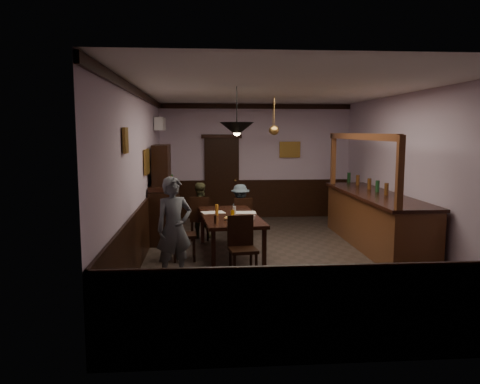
{
  "coord_description": "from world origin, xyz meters",
  "views": [
    {
      "loc": [
        -1.38,
        -8.26,
        2.27
      ],
      "look_at": [
        -0.7,
        0.38,
        1.15
      ],
      "focal_mm": 35.0,
      "sensor_mm": 36.0,
      "label": 1
    }
  ],
  "objects": [
    {
      "name": "pastry_plate",
      "position": [
        -0.89,
        -0.36,
        0.76
      ],
      "size": [
        0.22,
        0.22,
        0.01
      ],
      "primitive_type": "cylinder",
      "color": "white",
      "rests_on": "dining_table"
    },
    {
      "name": "sideboard",
      "position": [
        -2.21,
        1.59,
        0.8
      ],
      "size": [
        0.54,
        1.51,
        2.0
      ],
      "color": "black",
      "rests_on": "ground"
    },
    {
      "name": "soda_can",
      "position": [
        -0.86,
        0.04,
        0.81
      ],
      "size": [
        0.07,
        0.07,
        0.12
      ],
      "primitive_type": "cylinder",
      "color": "orange",
      "rests_on": "dining_table"
    },
    {
      "name": "pastry_ring_b",
      "position": [
        -0.89,
        -0.32,
        0.79
      ],
      "size": [
        0.13,
        0.13,
        0.04
      ],
      "primitive_type": "torus",
      "color": "#C68C47",
      "rests_on": "pastry_plate"
    },
    {
      "name": "chair_side",
      "position": [
        -1.81,
        -0.1,
        0.53
      ],
      "size": [
        0.44,
        0.44,
        0.97
      ],
      "rotation": [
        0.0,
        0.0,
        1.63
      ],
      "color": "black",
      "rests_on": "ground"
    },
    {
      "name": "water_glass",
      "position": [
        -0.81,
        0.25,
        0.82
      ],
      "size": [
        0.06,
        0.06,
        0.15
      ],
      "primitive_type": "cylinder",
      "color": "silver",
      "rests_on": "dining_table"
    },
    {
      "name": "pepper_mill",
      "position": [
        -1.19,
        -0.59,
        0.82
      ],
      "size": [
        0.04,
        0.04,
        0.14
      ],
      "primitive_type": "cylinder",
      "color": "black",
      "rests_on": "dining_table"
    },
    {
      "name": "coffee_cup",
      "position": [
        -0.53,
        -0.34,
        0.8
      ],
      "size": [
        0.09,
        0.09,
        0.07
      ],
      "primitive_type": "imported",
      "rotation": [
        0.0,
        0.0,
        0.09
      ],
      "color": "white",
      "rests_on": "saucer"
    },
    {
      "name": "chair_far_left",
      "position": [
        -1.47,
        1.41,
        0.51
      ],
      "size": [
        0.41,
        0.41,
        0.93
      ],
      "rotation": [
        0.0,
        0.0,
        3.13
      ],
      "color": "black",
      "rests_on": "ground"
    },
    {
      "name": "picture_back",
      "position": [
        0.9,
        3.96,
        1.8
      ],
      "size": [
        0.55,
        0.04,
        0.42
      ],
      "color": "olive",
      "rests_on": "ground"
    },
    {
      "name": "person_standing",
      "position": [
        -1.84,
        -1.16,
        0.8
      ],
      "size": [
        0.69,
        0.59,
        1.59
      ],
      "primitive_type": "imported",
      "rotation": [
        0.0,
        0.0,
        0.43
      ],
      "color": "#53575E",
      "rests_on": "ground"
    },
    {
      "name": "pendant_brass_mid",
      "position": [
        0.1,
        1.47,
        2.3
      ],
      "size": [
        0.2,
        0.2,
        0.81
      ],
      "color": "#BF8C3F",
      "rests_on": "ground"
    },
    {
      "name": "ac_unit",
      "position": [
        -2.38,
        2.9,
        2.45
      ],
      "size": [
        0.2,
        0.85,
        0.3
      ],
      "color": "white",
      "rests_on": "ground"
    },
    {
      "name": "chair_far_right",
      "position": [
        -0.56,
        1.49,
        0.48
      ],
      "size": [
        0.42,
        0.42,
        0.89
      ],
      "rotation": [
        0.0,
        0.0,
        3.24
      ],
      "color": "black",
      "rests_on": "ground"
    },
    {
      "name": "person_seated_right",
      "position": [
        -0.59,
        1.76,
        0.57
      ],
      "size": [
        0.83,
        0.62,
        1.14
      ],
      "primitive_type": "imported",
      "rotation": [
        0.0,
        0.0,
        3.43
      ],
      "color": "#4D606E",
      "rests_on": "ground"
    },
    {
      "name": "chair_near",
      "position": [
        -0.79,
        -1.14,
        0.53
      ],
      "size": [
        0.47,
        0.47,
        0.96
      ],
      "rotation": [
        0.0,
        0.0,
        0.14
      ],
      "color": "black",
      "rests_on": "ground"
    },
    {
      "name": "pastry_ring_a",
      "position": [
        -0.97,
        -0.34,
        0.79
      ],
      "size": [
        0.13,
        0.13,
        0.04
      ],
      "primitive_type": "torus",
      "color": "#C68C47",
      "rests_on": "pastry_plate"
    },
    {
      "name": "saucer",
      "position": [
        -0.59,
        -0.33,
        0.76
      ],
      "size": [
        0.15,
        0.15,
        0.01
      ],
      "primitive_type": "cylinder",
      "color": "white",
      "rests_on": "dining_table"
    },
    {
      "name": "room",
      "position": [
        0.0,
        0.0,
        1.5
      ],
      "size": [
        5.01,
        8.01,
        3.01
      ],
      "color": "#2D2621",
      "rests_on": "ground"
    },
    {
      "name": "bar_counter",
      "position": [
        1.99,
        0.61,
        0.57
      ],
      "size": [
        0.93,
        3.99,
        2.24
      ],
      "color": "#502515",
      "rests_on": "ground"
    },
    {
      "name": "napkin",
      "position": [
        -0.91,
        -0.03,
        0.75
      ],
      "size": [
        0.16,
        0.16,
        0.0
      ],
      "primitive_type": "cube",
      "rotation": [
        0.0,
        0.0,
        0.09
      ],
      "color": "#E8E956",
      "rests_on": "dining_table"
    },
    {
      "name": "pendant_iron",
      "position": [
        -0.83,
        -0.62,
        2.31
      ],
      "size": [
        0.56,
        0.56,
        0.8
      ],
      "color": "black",
      "rests_on": "ground"
    },
    {
      "name": "picture_left_small",
      "position": [
        -2.46,
        -1.6,
        2.15
      ],
      "size": [
        0.04,
        0.28,
        0.36
      ],
      "color": "olive",
      "rests_on": "ground"
    },
    {
      "name": "newspaper_left",
      "position": [
        -1.2,
        0.47,
        0.75
      ],
      "size": [
        0.48,
        0.39,
        0.01
      ],
      "primitive_type": "cube",
      "rotation": [
        0.0,
        0.0,
        0.23
      ],
      "color": "silver",
      "rests_on": "dining_table"
    },
    {
      "name": "person_seated_left",
      "position": [
        -1.48,
        1.68,
        0.6
      ],
      "size": [
        0.62,
        0.51,
        1.19
      ],
      "primitive_type": "imported",
      "rotation": [
        0.0,
        0.0,
        3.24
      ],
      "color": "#4A4B2D",
      "rests_on": "ground"
    },
    {
      "name": "picture_left_large",
      "position": [
        -2.46,
        0.8,
        1.7
      ],
      "size": [
        0.04,
        0.62,
        0.48
      ],
      "color": "olive",
      "rests_on": "ground"
    },
    {
      "name": "dining_table",
      "position": [
        -0.9,
        0.18,
        0.69
      ],
      "size": [
        1.19,
        2.28,
        0.75
      ],
      "rotation": [
        0.0,
        0.0,
        0.09
      ],
      "color": "black",
      "rests_on": "ground"
    },
    {
      "name": "beer_glass",
      "position": [
        -1.14,
        0.17,
        0.85
      ],
      "size": [
        0.06,
        0.06,
        0.2
      ],
      "primitive_type": "cylinder",
      "color": "#BF721E",
      "rests_on": "dining_table"
    },
    {
      "name": "newspaper_right",
      "position": [
        -0.61,
        0.41,
        0.75
      ],
      "size": [
        0.43,
        0.31,
        0.01
      ],
      "primitive_type": "cube",
      "rotation": [
        0.0,
        0.0,
        -0.02
      ],
      "color": "silver",
      "rests_on": "dining_table"
    },
    {
      "name": "pendant_brass_far",
      "position": [
        0.3,
        2.98,
        2.3
      ],
      "size": [
        0.2,
        0.2,
        0.81
      ],
      "color": "#BF8C3F",
      "rests_on": "ground"
    },
    {
      "name": "door_back",
      "position": [
        -0.9,
        3.95,
        1.05
      ],
      "size": [
        0.9,
        0.06,
        2.1
      ],
      "primitive_type": "cube",
      "color": "black",
      "rests_on": "ground"
    }
  ]
}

